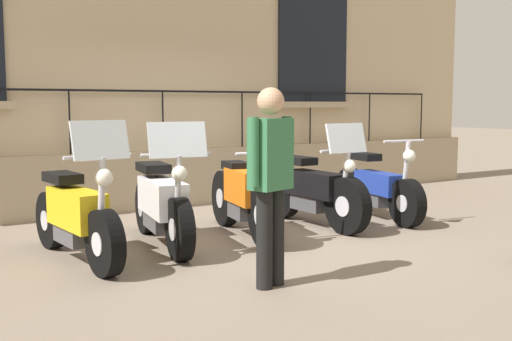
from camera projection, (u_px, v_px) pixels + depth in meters
The scene contains 7 objects.
ground_plane at pixel (243, 234), 7.50m from camera, with size 60.00×60.00×0.00m, color gray.
motorcycle_yellow at pixel (76, 218), 6.17m from camera, with size 2.05×0.64×1.42m.
motorcycle_white at pixel (162, 205), 6.84m from camera, with size 2.09×0.81×1.39m.
motorcycle_orange at pixel (244, 199), 7.38m from camera, with size 2.05×0.71×1.05m.
motorcycle_black at pixel (314, 192), 7.99m from camera, with size 2.04×0.68×1.34m.
motorcycle_blue at pixel (377, 190), 8.51m from camera, with size 2.00×0.70×1.11m.
pedestrian_standing at pixel (271, 175), 5.26m from camera, with size 0.31×0.51×1.70m.
Camera 1 is at (6.26, -3.90, 1.57)m, focal length 43.65 mm.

